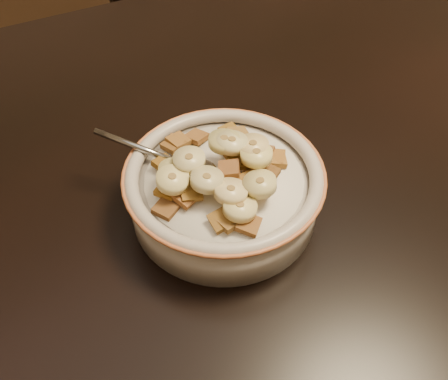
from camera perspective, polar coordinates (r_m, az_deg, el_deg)
name	(u,v)px	position (r m, az deg, el deg)	size (l,w,h in m)	color
table	(323,156)	(0.63, 11.23, 3.87)	(1.40, 0.90, 0.04)	black
chair	(211,54)	(1.34, -1.51, 15.33)	(0.39, 0.39, 0.87)	black
cereal_bowl	(224,195)	(0.51, 0.00, -0.53)	(0.19, 0.19, 0.05)	#B1ABA5
milk	(224,179)	(0.49, 0.00, 1.24)	(0.16, 0.16, 0.00)	white
spoon	(195,169)	(0.50, -3.33, 2.43)	(0.03, 0.05, 0.01)	gray
cereal_square_0	(262,186)	(0.47, 4.41, 0.43)	(0.02, 0.02, 0.01)	#905C2B
cereal_square_1	(221,220)	(0.45, -0.31, -3.44)	(0.02, 0.02, 0.01)	brown
cereal_square_2	(226,178)	(0.47, 0.24, 1.41)	(0.02, 0.02, 0.01)	brown
cereal_square_3	(178,141)	(0.53, -5.24, 5.62)	(0.02, 0.02, 0.01)	brown
cereal_square_4	(263,153)	(0.51, 4.46, 4.20)	(0.02, 0.02, 0.01)	brown
cereal_square_5	(247,183)	(0.47, 2.61, 0.82)	(0.02, 0.02, 0.01)	brown
cereal_square_6	(188,172)	(0.48, -4.13, 2.06)	(0.02, 0.02, 0.01)	brown
cereal_square_7	(191,192)	(0.47, -3.82, -0.19)	(0.02, 0.02, 0.01)	brown
cereal_square_8	(254,175)	(0.48, 3.39, 1.69)	(0.02, 0.02, 0.01)	brown
cereal_square_9	(276,160)	(0.51, 5.98, 3.47)	(0.02, 0.02, 0.01)	olive
cereal_square_10	(197,137)	(0.53, -3.15, 6.09)	(0.02, 0.02, 0.01)	#975F2D
cereal_square_11	(249,224)	(0.45, 2.84, -3.93)	(0.02, 0.02, 0.01)	brown
cereal_square_12	(238,133)	(0.53, 1.61, 6.51)	(0.02, 0.02, 0.01)	brown
cereal_square_13	(181,185)	(0.47, -4.97, 0.53)	(0.02, 0.02, 0.01)	brown
cereal_square_14	(229,169)	(0.47, 0.55, 2.41)	(0.02, 0.02, 0.01)	brown
cereal_square_15	(267,174)	(0.49, 4.93, 1.87)	(0.02, 0.02, 0.01)	brown
cereal_square_16	(243,154)	(0.49, 2.14, 4.15)	(0.02, 0.02, 0.01)	brown
cereal_square_17	(229,221)	(0.45, 0.56, -3.59)	(0.02, 0.02, 0.01)	brown
cereal_square_18	(168,190)	(0.48, -6.46, 0.02)	(0.02, 0.02, 0.01)	#8B5F1C
cereal_square_19	(166,209)	(0.47, -6.66, -2.13)	(0.02, 0.02, 0.01)	brown
cereal_square_20	(185,197)	(0.47, -4.42, -0.75)	(0.02, 0.02, 0.01)	#985325
cereal_square_21	(240,147)	(0.50, 1.85, 4.88)	(0.02, 0.02, 0.01)	brown
cereal_square_22	(234,145)	(0.51, 1.21, 5.11)	(0.02, 0.02, 0.01)	olive
cereal_square_23	(165,164)	(0.50, -6.75, 2.96)	(0.02, 0.02, 0.01)	brown
cereal_square_24	(257,150)	(0.51, 3.85, 4.64)	(0.02, 0.02, 0.01)	brown
cereal_square_25	(176,144)	(0.53, -5.53, 5.26)	(0.02, 0.02, 0.01)	brown
cereal_square_26	(275,157)	(0.51, 5.80, 3.75)	(0.02, 0.02, 0.01)	#9C641C
cereal_square_27	(173,145)	(0.52, -5.81, 5.17)	(0.02, 0.02, 0.01)	brown
cereal_square_28	(230,132)	(0.54, 0.71, 6.65)	(0.02, 0.02, 0.01)	brown
cereal_square_29	(238,160)	(0.49, 1.59, 3.41)	(0.02, 0.02, 0.01)	#915D21
cereal_square_30	(232,151)	(0.50, 0.97, 4.48)	(0.02, 0.02, 0.01)	brown
banana_slice_0	(207,180)	(0.46, -1.96, 1.19)	(0.03, 0.03, 0.01)	#CBB785
banana_slice_1	(260,184)	(0.46, 4.12, 0.70)	(0.03, 0.03, 0.01)	beige
banana_slice_2	(256,155)	(0.47, 3.71, 4.04)	(0.03, 0.03, 0.01)	#F2CF7A
banana_slice_3	(240,208)	(0.45, 1.83, -2.04)	(0.03, 0.03, 0.01)	tan
banana_slice_4	(189,160)	(0.48, -3.99, 3.42)	(0.03, 0.03, 0.01)	#F0D28E
banana_slice_5	(253,146)	(0.48, 3.31, 4.99)	(0.03, 0.03, 0.01)	#FAD384
banana_slice_6	(231,192)	(0.45, 0.80, -0.19)	(0.03, 0.03, 0.01)	#FFE7A8
banana_slice_7	(224,141)	(0.49, 0.03, 5.57)	(0.03, 0.03, 0.01)	#D6C669
banana_slice_8	(173,180)	(0.46, -5.89, 1.17)	(0.03, 0.03, 0.01)	#E5D38B
banana_slice_9	(174,172)	(0.48, -5.70, 2.06)	(0.03, 0.03, 0.01)	#D8CE84
banana_slice_10	(232,143)	(0.48, 0.91, 5.42)	(0.03, 0.03, 0.01)	#F6E695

